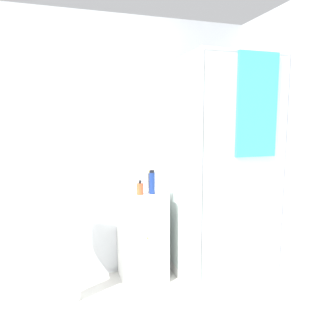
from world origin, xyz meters
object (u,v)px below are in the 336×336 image
(sink, at_px, (68,225))
(shampoo_bottle_blue, at_px, (152,182))
(soap_dispenser, at_px, (140,189))
(shampoo_bottle_tall_black, at_px, (151,182))

(sink, height_order, shampoo_bottle_blue, shampoo_bottle_blue)
(shampoo_bottle_blue, bearing_deg, soap_dispenser, 175.24)
(soap_dispenser, relative_size, shampoo_bottle_blue, 0.61)
(sink, bearing_deg, soap_dispenser, 10.96)
(soap_dispenser, relative_size, shampoo_bottle_tall_black, 0.65)
(sink, bearing_deg, shampoo_bottle_tall_black, 13.79)
(soap_dispenser, distance_m, shampoo_bottle_blue, 0.13)
(shampoo_bottle_tall_black, bearing_deg, sink, -166.21)
(sink, xyz_separation_m, shampoo_bottle_tall_black, (0.76, 0.19, 0.29))
(shampoo_bottle_tall_black, xyz_separation_m, shampoo_bottle_blue, (-0.01, -0.07, 0.01))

